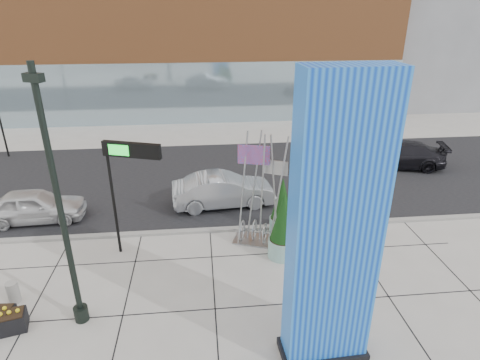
{
  "coord_description": "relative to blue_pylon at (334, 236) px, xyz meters",
  "views": [
    {
      "loc": [
        0.75,
        -11.48,
        9.25
      ],
      "look_at": [
        2.14,
        2.0,
        3.32
      ],
      "focal_mm": 30.0,
      "sensor_mm": 36.0,
      "label": 1
    }
  ],
  "objects": [
    {
      "name": "ground",
      "position": [
        -4.0,
        3.11,
        -3.92
      ],
      "size": [
        160.0,
        160.0,
        0.0
      ],
      "primitive_type": "plane",
      "color": "#9E9991",
      "rests_on": "ground"
    },
    {
      "name": "street_asphalt",
      "position": [
        -4.0,
        13.11,
        -3.91
      ],
      "size": [
        80.0,
        12.0,
        0.02
      ],
      "primitive_type": "cube",
      "color": "black",
      "rests_on": "ground"
    },
    {
      "name": "curb_edge",
      "position": [
        -4.0,
        7.11,
        -3.86
      ],
      "size": [
        80.0,
        0.3,
        0.12
      ],
      "primitive_type": "cube",
      "color": "gray",
      "rests_on": "ground"
    },
    {
      "name": "tower_podium",
      "position": [
        -3.0,
        30.11,
        1.58
      ],
      "size": [
        34.0,
        10.0,
        11.0
      ],
      "primitive_type": "cube",
      "color": "#AA6031",
      "rests_on": "ground"
    },
    {
      "name": "tower_glass_front",
      "position": [
        -3.0,
        25.31,
        -1.42
      ],
      "size": [
        34.0,
        0.6,
        5.0
      ],
      "primitive_type": "cube",
      "color": "#8CA5B2",
      "rests_on": "ground"
    },
    {
      "name": "building_grey_parking",
      "position": [
        22.0,
        35.11,
        5.08
      ],
      "size": [
        20.0,
        18.0,
        18.0
      ],
      "primitive_type": "cube",
      "color": "slate",
      "rests_on": "ground"
    },
    {
      "name": "blue_pylon",
      "position": [
        0.0,
        0.0,
        0.0
      ],
      "size": [
        2.49,
        1.2,
        8.11
      ],
      "rotation": [
        0.0,
        0.0,
        0.05
      ],
      "color": "blue",
      "rests_on": "ground"
    },
    {
      "name": "lamp_post",
      "position": [
        -7.25,
        2.06,
        -0.64
      ],
      "size": [
        0.55,
        0.44,
        8.02
      ],
      "rotation": [
        0.0,
        0.0,
        -0.4
      ],
      "color": "black",
      "rests_on": "ground"
    },
    {
      "name": "public_art_sculpture",
      "position": [
        -0.92,
        6.11,
        -2.65
      ],
      "size": [
        2.37,
        1.73,
        4.85
      ],
      "rotation": [
        0.0,
        0.0,
        -0.35
      ],
      "color": "#A2A4A7",
      "rests_on": "ground"
    },
    {
      "name": "concrete_bollard",
      "position": [
        -9.74,
        3.19,
        -3.54
      ],
      "size": [
        0.39,
        0.39,
        0.76
      ],
      "primitive_type": "cylinder",
      "color": "gray",
      "rests_on": "ground"
    },
    {
      "name": "overhead_street_sign",
      "position": [
        -5.89,
        5.91,
        0.15
      ],
      "size": [
        2.18,
        0.9,
        4.74
      ],
      "rotation": [
        0.0,
        0.0,
        -0.32
      ],
      "color": "black",
      "rests_on": "ground"
    },
    {
      "name": "round_planter_east",
      "position": [
        0.6,
        6.71,
        -2.75
      ],
      "size": [
        0.99,
        0.99,
        2.48
      ],
      "color": "#87B5AB",
      "rests_on": "ground"
    },
    {
      "name": "round_planter_mid",
      "position": [
        0.13,
        6.71,
        -2.68
      ],
      "size": [
        1.05,
        1.05,
        2.61
      ],
      "color": "#87B5AB",
      "rests_on": "ground"
    },
    {
      "name": "round_planter_west",
      "position": [
        -0.2,
        4.91,
        -2.6
      ],
      "size": [
        1.12,
        1.12,
        2.8
      ],
      "color": "#87B5AB",
      "rests_on": "ground"
    },
    {
      "name": "box_planter_south",
      "position": [
        -9.51,
        1.8,
        -3.59
      ],
      "size": [
        1.44,
        0.97,
        0.72
      ],
      "rotation": [
        0.0,
        0.0,
        0.25
      ],
      "color": "black",
      "rests_on": "ground"
    },
    {
      "name": "car_white_west",
      "position": [
        -10.98,
        8.91,
        -3.16
      ],
      "size": [
        4.55,
        2.02,
        1.52
      ],
      "primitive_type": "imported",
      "rotation": [
        0.0,
        0.0,
        1.62
      ],
      "color": "silver",
      "rests_on": "ground"
    },
    {
      "name": "car_silver_mid",
      "position": [
        -2.23,
        9.57,
        -3.09
      ],
      "size": [
        5.16,
        2.22,
        1.65
      ],
      "primitive_type": "imported",
      "rotation": [
        0.0,
        0.0,
        1.67
      ],
      "color": "#9D9FA5",
      "rests_on": "ground"
    },
    {
      "name": "car_dark_east",
      "position": [
        8.87,
        13.73,
        -3.14
      ],
      "size": [
        5.76,
        3.44,
        1.56
      ],
      "primitive_type": "imported",
      "rotation": [
        0.0,
        0.0,
        -1.82
      ],
      "color": "black",
      "rests_on": "ground"
    },
    {
      "name": "traffic_signal",
      "position": [
        -16.0,
        18.11,
        -1.62
      ],
      "size": [
        0.15,
        0.18,
        4.1
      ],
      "color": "black",
      "rests_on": "ground"
    }
  ]
}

